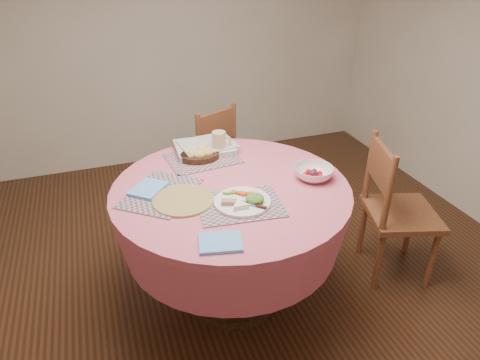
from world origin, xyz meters
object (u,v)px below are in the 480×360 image
at_px(bread_bowl, 200,154).
at_px(dinner_plate, 244,200).
at_px(chair_right, 394,208).
at_px(chair_back, 207,156).
at_px(dining_table, 231,218).
at_px(fruit_bowl, 313,173).
at_px(latte_mug, 219,143).
at_px(wicker_trivet, 183,200).

bearing_deg(bread_bowl, dinner_plate, -82.16).
bearing_deg(chair_right, chair_back, 54.97).
relative_size(dining_table, fruit_bowl, 4.65).
xyz_separation_m(chair_right, chair_back, (-0.85, 1.10, -0.02)).
distance_m(bread_bowl, latte_mug, 0.14).
bearing_deg(fruit_bowl, dinner_plate, -164.32).
bearing_deg(fruit_bowl, wicker_trivet, 179.82).
xyz_separation_m(dining_table, chair_back, (0.14, 1.00, -0.11)).
relative_size(chair_back, wicker_trivet, 2.84).
distance_m(dining_table, latte_mug, 0.48).
bearing_deg(latte_mug, chair_right, -27.71).
bearing_deg(wicker_trivet, fruit_bowl, -0.18).
distance_m(dining_table, wicker_trivet, 0.34).
xyz_separation_m(chair_right, fruit_bowl, (-0.55, 0.04, 0.32)).
xyz_separation_m(bread_bowl, latte_mug, (0.13, 0.03, 0.04)).
bearing_deg(chair_back, fruit_bowl, 82.51).
xyz_separation_m(chair_right, latte_mug, (-0.93, 0.49, 0.36)).
bearing_deg(latte_mug, chair_back, 82.38).
height_order(wicker_trivet, fruit_bowl, fruit_bowl).
relative_size(chair_right, chair_back, 1.05).
relative_size(bread_bowl, fruit_bowl, 0.86).
xyz_separation_m(chair_back, fruit_bowl, (0.30, -1.06, 0.34)).
bearing_deg(bread_bowl, chair_back, 72.08).
bearing_deg(bread_bowl, dining_table, -79.21).
distance_m(chair_right, latte_mug, 1.11).
relative_size(bread_bowl, latte_mug, 1.68).
bearing_deg(chair_right, latte_mug, 79.62).
bearing_deg(dinner_plate, chair_right, 4.68).
bearing_deg(chair_back, chair_right, 104.31).
distance_m(wicker_trivet, fruit_bowl, 0.71).
bearing_deg(chair_back, latte_mug, 59.06).
relative_size(dinner_plate, latte_mug, 2.01).
distance_m(dining_table, bread_bowl, 0.43).
bearing_deg(latte_mug, dining_table, -98.61).
relative_size(latte_mug, fruit_bowl, 0.51).
xyz_separation_m(dining_table, wicker_trivet, (-0.26, -0.06, 0.20)).
bearing_deg(chair_back, wicker_trivet, 45.80).
xyz_separation_m(dining_table, chair_right, (0.99, -0.10, -0.09)).
height_order(chair_right, dinner_plate, chair_right).
height_order(chair_right, fruit_bowl, chair_right).
height_order(bread_bowl, fruit_bowl, bread_bowl).
xyz_separation_m(wicker_trivet, fruit_bowl, (0.71, -0.00, 0.03)).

